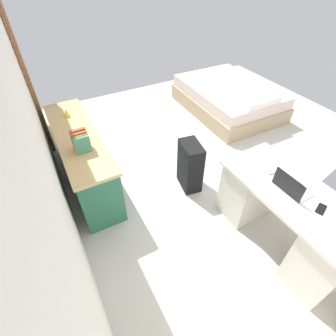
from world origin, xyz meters
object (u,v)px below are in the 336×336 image
(desk, at_px, (285,217))
(laptop, at_px, (291,187))
(bed, at_px, (228,98))
(figurine_small, at_px, (66,113))
(credenza, at_px, (83,159))
(cell_phone_near_laptop, at_px, (321,209))
(computer_mouse, at_px, (272,171))
(suitcase_black, at_px, (190,166))

(desk, distance_m, laptop, 0.41)
(bed, height_order, figurine_small, figurine_small)
(credenza, bearing_deg, bed, -77.27)
(credenza, xyz_separation_m, bed, (0.65, -2.89, -0.14))
(cell_phone_near_laptop, height_order, figurine_small, figurine_small)
(credenza, xyz_separation_m, figurine_small, (0.45, 0.00, 0.43))
(credenza, height_order, computer_mouse, computer_mouse)
(laptop, height_order, figurine_small, laptop)
(desk, height_order, bed, desk)
(credenza, relative_size, bed, 0.93)
(bed, relative_size, suitcase_black, 2.89)
(laptop, height_order, computer_mouse, laptop)
(figurine_small, bearing_deg, bed, -85.90)
(desk, relative_size, computer_mouse, 14.49)
(computer_mouse, xyz_separation_m, figurine_small, (2.02, 1.56, 0.06))
(credenza, height_order, figurine_small, figurine_small)
(laptop, bearing_deg, suitcase_black, 17.84)
(desk, relative_size, bed, 0.75)
(desk, relative_size, suitcase_black, 2.18)
(laptop, relative_size, figurine_small, 2.85)
(laptop, relative_size, computer_mouse, 3.13)
(cell_phone_near_laptop, bearing_deg, figurine_small, 11.40)
(cell_phone_near_laptop, bearing_deg, laptop, -7.00)
(suitcase_black, height_order, cell_phone_near_laptop, cell_phone_near_laptop)
(suitcase_black, distance_m, computer_mouse, 1.02)
(laptop, distance_m, computer_mouse, 0.27)
(computer_mouse, distance_m, cell_phone_near_laptop, 0.55)
(suitcase_black, xyz_separation_m, cell_phone_near_laptop, (-1.39, -0.42, 0.41))
(cell_phone_near_laptop, bearing_deg, suitcase_black, -3.40)
(desk, height_order, laptop, laptop)
(desk, height_order, suitcase_black, desk)
(desk, height_order, computer_mouse, computer_mouse)
(desk, xyz_separation_m, suitcase_black, (1.17, 0.39, -0.05))
(desk, relative_size, cell_phone_near_laptop, 10.65)
(suitcase_black, distance_m, figurine_small, 1.72)
(bed, xyz_separation_m, cell_phone_near_laptop, (-2.77, 1.31, 0.50))
(suitcase_black, xyz_separation_m, computer_mouse, (-0.85, -0.39, 0.42))
(credenza, distance_m, bed, 2.97)
(desk, height_order, cell_phone_near_laptop, cell_phone_near_laptop)
(suitcase_black, bearing_deg, desk, -151.39)
(computer_mouse, bearing_deg, desk, 179.20)
(credenza, bearing_deg, cell_phone_near_laptop, -143.20)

